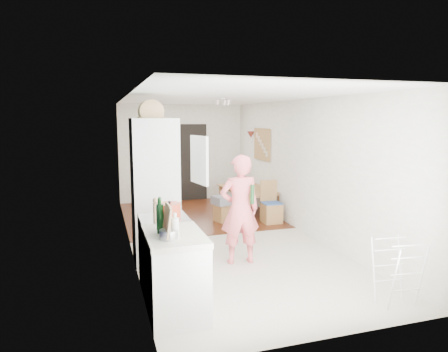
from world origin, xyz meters
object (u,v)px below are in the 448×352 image
stool (222,213)px  drying_rack (397,273)px  person (240,200)px  dining_chair (272,202)px  dining_table (250,202)px

stool → drying_rack: (0.83, -4.17, 0.20)m
person → drying_rack: 2.31m
person → drying_rack: (1.27, -1.84, -0.57)m
dining_chair → drying_rack: dining_chair is taller
dining_table → person: bearing=149.7°
dining_table → dining_chair: size_ratio=1.59×
dining_chair → stool: size_ratio=2.34×
person → dining_table: size_ratio=1.38×
dining_chair → drying_rack: (-0.11, -3.78, -0.05)m
person → drying_rack: person is taller
person → dining_chair: 2.44m
dining_chair → drying_rack: bearing=-90.9°
drying_rack → dining_chair: bearing=94.5°
stool → drying_rack: bearing=-78.8°
dining_table → drying_rack: drying_rack is taller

